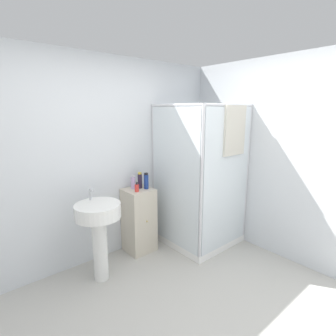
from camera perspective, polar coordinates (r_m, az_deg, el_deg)
name	(u,v)px	position (r m, az deg, el deg)	size (l,w,h in m)	color
ground_plane	(203,333)	(2.66, 7.73, -32.01)	(12.00, 12.00, 0.00)	#B2AFA8
wall_back	(104,161)	(3.33, -13.86, 1.58)	(6.40, 0.06, 2.50)	silver
wall_right	(306,164)	(3.43, 27.77, 0.82)	(0.06, 6.40, 2.50)	silver
shower_enclosure	(200,208)	(3.74, 7.04, -8.71)	(0.95, 0.98, 1.94)	white
vanity_cabinet	(139,220)	(3.57, -6.33, -11.20)	(0.36, 0.37, 0.86)	beige
sink	(99,224)	(2.98, -14.86, -11.75)	(0.49, 0.49, 1.02)	white
soap_dispenser	(137,188)	(3.31, -6.82, -4.31)	(0.05, 0.05, 0.12)	red
shampoo_bottle_tall_black	(140,180)	(3.44, -6.13, -2.72)	(0.06, 0.06, 0.21)	#281E33
shampoo_bottle_blue	(146,181)	(3.41, -4.77, -2.84)	(0.06, 0.06, 0.21)	navy
lotion_bottle_white	(133,183)	(3.43, -7.61, -3.23)	(0.06, 0.06, 0.19)	#B299C6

